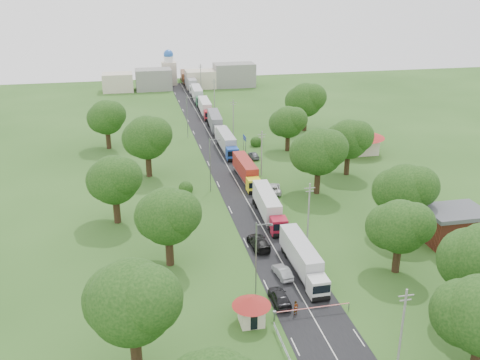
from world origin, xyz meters
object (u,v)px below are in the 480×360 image
object	(u,v)px
guard_booth	(251,307)
car_lane_mid	(283,272)
boom_barrier	(301,310)
info_sign	(245,140)
truck_0	(303,258)
pedestrian_near	(296,308)
car_lane_front	(280,297)

from	to	relation	value
guard_booth	car_lane_mid	bearing A→B (deg)	54.77
boom_barrier	guard_booth	distance (m)	5.98
info_sign	truck_0	xyz separation A→B (m)	(-3.34, -50.62, -0.93)
truck_0	boom_barrier	bearing A→B (deg)	-108.95
info_sign	car_lane_mid	size ratio (longest dim) A/B	0.97
guard_booth	car_lane_mid	distance (m)	10.85
truck_0	car_lane_mid	size ratio (longest dim) A/B	3.34
guard_booth	car_lane_mid	xyz separation A→B (m)	(6.20, 8.78, -1.47)
boom_barrier	pedestrian_near	distance (m)	0.68
truck_0	pedestrian_near	bearing A→B (deg)	-112.53
car_lane_front	car_lane_mid	bearing A→B (deg)	-110.46
info_sign	truck_0	bearing A→B (deg)	-93.77
guard_booth	truck_0	xyz separation A→B (m)	(9.06, 9.38, -0.09)
car_lane_mid	pedestrian_near	distance (m)	8.32
guard_booth	car_lane_mid	size ratio (longest dim) A/B	1.04
guard_booth	truck_0	world-z (taller)	truck_0
guard_booth	info_sign	xyz separation A→B (m)	(12.40, 60.00, 0.84)
info_sign	car_lane_front	size ratio (longest dim) A/B	0.85
guard_booth	info_sign	distance (m)	61.27
car_lane_mid	car_lane_front	bearing A→B (deg)	64.17
truck_0	car_lane_front	bearing A→B (deg)	-127.99
guard_booth	truck_0	bearing A→B (deg)	45.99
info_sign	car_lane_front	distance (m)	57.48
truck_0	car_lane_front	distance (m)	8.00
boom_barrier	pedestrian_near	world-z (taller)	pedestrian_near
guard_booth	pedestrian_near	distance (m)	5.56
boom_barrier	car_lane_front	size ratio (longest dim) A/B	1.92
boom_barrier	car_lane_mid	world-z (taller)	car_lane_mid
car_lane_front	boom_barrier	bearing A→B (deg)	116.64
boom_barrier	pedestrian_near	xyz separation A→B (m)	(-0.46, 0.50, -0.03)
car_lane_front	car_lane_mid	xyz separation A→B (m)	(2.00, 5.63, -0.12)
car_lane_front	guard_booth	bearing A→B (deg)	36.02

